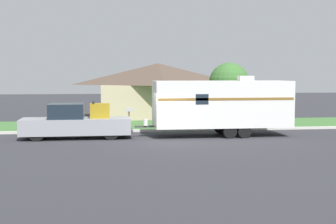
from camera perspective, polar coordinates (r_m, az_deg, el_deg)
The scene contains 8 objects.
ground_plane at distance 25.04m, azimuth -0.87°, elevation -3.43°, with size 120.00×120.00×0.00m, color #2D2D33.
curb_strip at distance 28.73m, azimuth -1.75°, elevation -2.26°, with size 80.00×0.30×0.14m.
lawn_strip at distance 32.35m, azimuth -2.42°, elevation -1.58°, with size 80.00×7.00×0.03m.
house_across_street at distance 38.66m, azimuth -1.22°, elevation 2.82°, with size 10.06×7.04×4.42m.
pickup_truck at distance 26.05m, azimuth -11.21°, elevation -1.30°, with size 6.02×1.92×2.03m.
travel_trailer at distance 26.73m, azimuth 6.57°, elevation 0.99°, with size 8.82×2.45×3.42m.
mailbox at distance 29.47m, azimuth -4.78°, elevation -0.14°, with size 0.48×0.20×1.40m.
tree_in_yard at distance 31.57m, azimuth 7.46°, elevation 3.53°, with size 2.70×2.70×4.29m.
Camera 1 is at (-2.93, -24.62, 3.51)m, focal length 50.00 mm.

